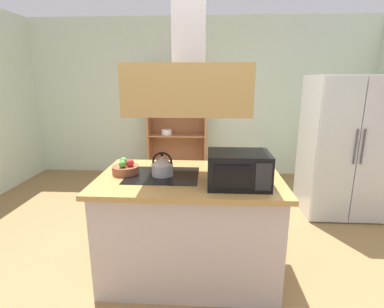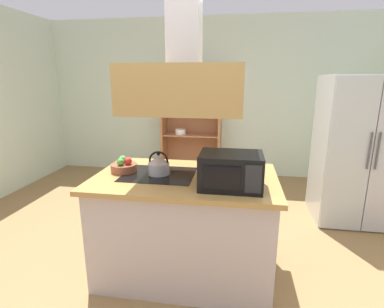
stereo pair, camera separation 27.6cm
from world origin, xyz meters
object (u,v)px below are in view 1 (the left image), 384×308
(dish_cabinet, at_px, (178,130))
(microwave, at_px, (238,169))
(cutting_board, at_px, (232,169))
(refrigerator, at_px, (343,147))
(fruit_bowl, at_px, (126,169))
(kettle, at_px, (162,166))

(dish_cabinet, relative_size, microwave, 4.02)
(cutting_board, bearing_deg, refrigerator, 38.24)
(dish_cabinet, xyz_separation_m, microwave, (0.77, -2.93, 0.21))
(refrigerator, bearing_deg, dish_cabinet, 148.19)
(refrigerator, xyz_separation_m, fruit_bowl, (-2.38, -1.32, 0.08))
(microwave, xyz_separation_m, fruit_bowl, (-0.93, 0.23, -0.08))
(kettle, distance_m, fruit_bowl, 0.32)
(kettle, relative_size, cutting_board, 0.59)
(fruit_bowl, bearing_deg, dish_cabinet, 86.60)
(dish_cabinet, bearing_deg, fruit_bowl, -93.40)
(dish_cabinet, relative_size, cutting_board, 5.44)
(cutting_board, distance_m, fruit_bowl, 0.93)
(kettle, relative_size, microwave, 0.44)
(refrigerator, bearing_deg, fruit_bowl, -151.08)
(cutting_board, distance_m, microwave, 0.41)
(kettle, xyz_separation_m, fruit_bowl, (-0.32, 0.03, -0.04))
(kettle, bearing_deg, dish_cabinet, 93.38)
(dish_cabinet, relative_size, kettle, 9.21)
(dish_cabinet, relative_size, fruit_bowl, 8.23)
(microwave, bearing_deg, refrigerator, 46.82)
(kettle, height_order, cutting_board, kettle)
(cutting_board, bearing_deg, dish_cabinet, 106.63)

